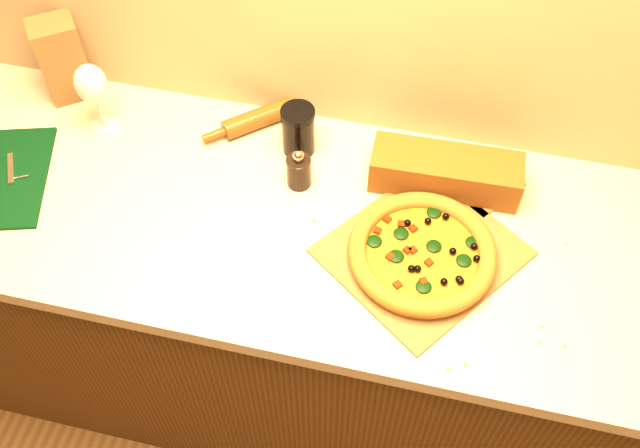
{
  "coord_description": "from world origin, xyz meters",
  "views": [
    {
      "loc": [
        0.21,
        0.49,
        2.21
      ],
      "look_at": [
        0.01,
        1.38,
        0.96
      ],
      "focal_mm": 40.0,
      "sensor_mm": 36.0,
      "label": 1
    }
  ],
  "objects_px": {
    "pepper_grinder": "(299,170)",
    "dark_jar": "(298,131)",
    "rolling_pin": "(270,114)",
    "pizza": "(422,253)",
    "wine_glass": "(91,85)",
    "pizza_peel": "(427,248)"
  },
  "relations": [
    {
      "from": "rolling_pin",
      "to": "dark_jar",
      "type": "bearing_deg",
      "value": -39.42
    },
    {
      "from": "rolling_pin",
      "to": "dark_jar",
      "type": "distance_m",
      "value": 0.13
    },
    {
      "from": "rolling_pin",
      "to": "pepper_grinder",
      "type": "bearing_deg",
      "value": -56.31
    },
    {
      "from": "dark_jar",
      "to": "pizza_peel",
      "type": "bearing_deg",
      "value": -32.77
    },
    {
      "from": "pepper_grinder",
      "to": "pizza",
      "type": "bearing_deg",
      "value": -26.12
    },
    {
      "from": "pizza_peel",
      "to": "rolling_pin",
      "type": "relative_size",
      "value": 1.85
    },
    {
      "from": "pepper_grinder",
      "to": "wine_glass",
      "type": "relative_size",
      "value": 0.56
    },
    {
      "from": "wine_glass",
      "to": "rolling_pin",
      "type": "bearing_deg",
      "value": 15.58
    },
    {
      "from": "pizza",
      "to": "pepper_grinder",
      "type": "relative_size",
      "value": 2.94
    },
    {
      "from": "pepper_grinder",
      "to": "rolling_pin",
      "type": "height_order",
      "value": "pepper_grinder"
    },
    {
      "from": "pizza",
      "to": "rolling_pin",
      "type": "relative_size",
      "value": 1.11
    },
    {
      "from": "pizza",
      "to": "rolling_pin",
      "type": "xyz_separation_m",
      "value": [
        -0.43,
        0.33,
        -0.0
      ]
    },
    {
      "from": "pizza",
      "to": "dark_jar",
      "type": "bearing_deg",
      "value": 142.89
    },
    {
      "from": "pizza_peel",
      "to": "pepper_grinder",
      "type": "height_order",
      "value": "pepper_grinder"
    },
    {
      "from": "pizza_peel",
      "to": "wine_glass",
      "type": "height_order",
      "value": "wine_glass"
    },
    {
      "from": "pepper_grinder",
      "to": "pizza_peel",
      "type": "bearing_deg",
      "value": -20.59
    },
    {
      "from": "pepper_grinder",
      "to": "dark_jar",
      "type": "xyz_separation_m",
      "value": [
        -0.03,
        0.1,
        0.02
      ]
    },
    {
      "from": "rolling_pin",
      "to": "dark_jar",
      "type": "relative_size",
      "value": 2.19
    },
    {
      "from": "pizza",
      "to": "rolling_pin",
      "type": "height_order",
      "value": "pizza"
    },
    {
      "from": "pizza",
      "to": "wine_glass",
      "type": "height_order",
      "value": "wine_glass"
    },
    {
      "from": "pizza_peel",
      "to": "wine_glass",
      "type": "xyz_separation_m",
      "value": [
        -0.85,
        0.19,
        0.14
      ]
    },
    {
      "from": "pepper_grinder",
      "to": "rolling_pin",
      "type": "relative_size",
      "value": 0.38
    }
  ]
}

